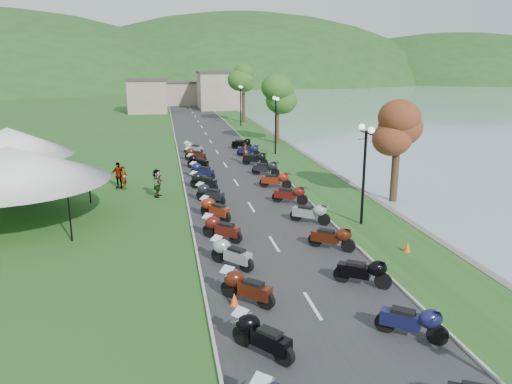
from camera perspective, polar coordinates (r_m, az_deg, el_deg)
road at (r=45.79m, az=-4.47°, el=4.59°), size 7.00×120.00×0.02m
hills_backdrop at (r=205.03m, az=-9.43°, el=12.36°), size 360.00×120.00×76.00m
far_building at (r=90.03m, az=-8.95°, el=11.07°), size 18.00×16.00×5.00m
moto_row_left at (r=24.63m, az=-4.24°, el=-3.09°), size 2.60×43.48×1.10m
moto_row_right at (r=27.30m, az=4.88°, el=-1.31°), size 2.60×43.03×1.10m
vendor_tent_main at (r=27.95m, az=-26.13°, el=0.66°), size 6.49×6.49×4.00m
vendor_tent_side at (r=35.74m, az=-26.25°, el=3.44°), size 5.29×5.29×4.00m
tree_lakeside at (r=30.12m, az=15.78°, el=5.06°), size 2.37×2.37×6.58m
pedestrian_a at (r=33.44m, az=-14.77°, el=0.29°), size 0.61×0.68×1.52m
pedestrian_b at (r=37.38m, az=-21.47°, el=1.25°), size 0.96×0.72×1.77m
traffic_cone_near at (r=17.36m, az=-2.49°, el=-12.16°), size 0.30×0.30×0.47m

